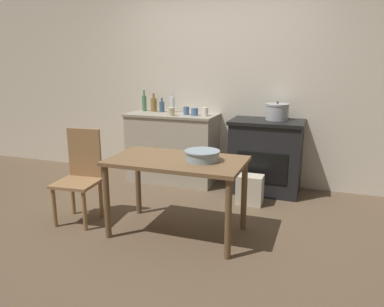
# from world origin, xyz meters

# --- Properties ---
(ground_plane) EXTENTS (14.00, 14.00, 0.00)m
(ground_plane) POSITION_xyz_m (0.00, 0.00, 0.00)
(ground_plane) COLOR brown
(wall_back) EXTENTS (8.00, 0.07, 2.55)m
(wall_back) POSITION_xyz_m (0.00, 1.58, 1.27)
(wall_back) COLOR beige
(wall_back) RESTS_ON ground_plane
(counter_cabinet) EXTENTS (1.19, 0.57, 0.92)m
(counter_cabinet) POSITION_xyz_m (-0.54, 1.28, 0.46)
(counter_cabinet) COLOR #B2A893
(counter_cabinet) RESTS_ON ground_plane
(stove) EXTENTS (0.87, 0.58, 0.90)m
(stove) POSITION_xyz_m (0.70, 1.28, 0.45)
(stove) COLOR black
(stove) RESTS_ON ground_plane
(work_table) EXTENTS (1.23, 0.70, 0.73)m
(work_table) POSITION_xyz_m (0.12, -0.19, 0.63)
(work_table) COLOR brown
(work_table) RESTS_ON ground_plane
(chair) EXTENTS (0.44, 0.44, 0.93)m
(chair) POSITION_xyz_m (-0.93, -0.21, 0.48)
(chair) COLOR #997047
(chair) RESTS_ON ground_plane
(flour_sack) EXTENTS (0.29, 0.20, 0.34)m
(flour_sack) POSITION_xyz_m (0.61, 0.78, 0.17)
(flour_sack) COLOR beige
(flour_sack) RESTS_ON ground_plane
(stock_pot) EXTENTS (0.28, 0.28, 0.22)m
(stock_pot) POSITION_xyz_m (0.80, 1.34, 1.00)
(stock_pot) COLOR #A8A8AD
(stock_pot) RESTS_ON stove
(mixing_bowl_large) EXTENTS (0.32, 0.32, 0.09)m
(mixing_bowl_large) POSITION_xyz_m (0.35, -0.16, 0.78)
(mixing_bowl_large) COLOR #93A8B2
(mixing_bowl_large) RESTS_ON work_table
(bottle_far_left) EXTENTS (0.08, 0.08, 0.24)m
(bottle_far_left) POSITION_xyz_m (-0.87, 1.41, 1.01)
(bottle_far_left) COLOR olive
(bottle_far_left) RESTS_ON counter_cabinet
(bottle_left) EXTENTS (0.07, 0.07, 0.19)m
(bottle_left) POSITION_xyz_m (-0.74, 1.40, 0.99)
(bottle_left) COLOR #3D5675
(bottle_left) RESTS_ON counter_cabinet
(bottle_mid_left) EXTENTS (0.06, 0.06, 0.29)m
(bottle_mid_left) POSITION_xyz_m (-1.01, 1.40, 1.03)
(bottle_mid_left) COLOR #517F5B
(bottle_mid_left) RESTS_ON counter_cabinet
(bottle_center_left) EXTENTS (0.07, 0.07, 0.27)m
(bottle_center_left) POSITION_xyz_m (-0.60, 1.43, 1.03)
(bottle_center_left) COLOR silver
(bottle_center_left) RESTS_ON counter_cabinet
(cup_center) EXTENTS (0.07, 0.07, 0.10)m
(cup_center) POSITION_xyz_m (-0.34, 1.26, 0.97)
(cup_center) COLOR #4C6B99
(cup_center) RESTS_ON counter_cabinet
(cup_center_right) EXTENTS (0.09, 0.09, 0.09)m
(cup_center_right) POSITION_xyz_m (-0.21, 1.23, 0.97)
(cup_center_right) COLOR #4C6B99
(cup_center_right) RESTS_ON counter_cabinet
(cup_mid_right) EXTENTS (0.07, 0.07, 0.10)m
(cup_mid_right) POSITION_xyz_m (-0.07, 1.24, 0.97)
(cup_mid_right) COLOR silver
(cup_mid_right) RESTS_ON counter_cabinet
(cup_right) EXTENTS (0.08, 0.08, 0.10)m
(cup_right) POSITION_xyz_m (-0.48, 1.10, 0.97)
(cup_right) COLOR beige
(cup_right) RESTS_ON counter_cabinet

